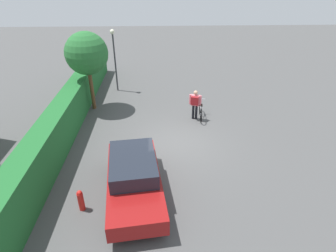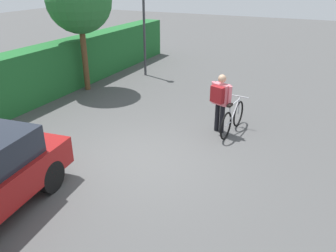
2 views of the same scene
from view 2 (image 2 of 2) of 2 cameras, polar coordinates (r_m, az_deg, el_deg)
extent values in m
plane|color=#4A4A4A|center=(8.08, -4.25, -5.71)|extent=(60.00, 60.00, 0.00)
cylinder|color=black|center=(7.22, -19.07, -8.04)|extent=(0.68, 0.26, 0.66)
torus|color=black|center=(9.87, 11.74, 2.04)|extent=(0.75, 0.11, 0.75)
torus|color=black|center=(9.02, 9.72, 0.03)|extent=(0.75, 0.11, 0.75)
cylinder|color=silver|center=(9.52, 11.26, 2.77)|extent=(0.62, 0.09, 0.54)
cylinder|color=silver|center=(9.17, 10.44, 1.98)|extent=(0.22, 0.05, 0.52)
cylinder|color=silver|center=(9.33, 11.13, 3.82)|extent=(0.74, 0.10, 0.05)
cylinder|color=silver|center=(9.19, 10.13, 0.39)|extent=(0.37, 0.07, 0.05)
cylinder|color=silver|center=(9.78, 11.86, 3.37)|extent=(0.04, 0.04, 0.49)
cube|color=black|center=(8.98, 10.36, 3.47)|extent=(0.23, 0.12, 0.06)
cylinder|color=silver|center=(9.69, 12.00, 4.89)|extent=(0.07, 0.50, 0.03)
cylinder|color=black|center=(9.46, 8.27, 1.50)|extent=(0.13, 0.13, 0.81)
cylinder|color=black|center=(9.37, 9.07, 1.21)|extent=(0.13, 0.13, 0.81)
cube|color=#E5727F|center=(9.17, 8.94, 5.31)|extent=(0.35, 0.51, 0.57)
sphere|color=tan|center=(9.04, 9.11, 7.87)|extent=(0.22, 0.22, 0.22)
cylinder|color=#E5727F|center=(9.33, 7.55, 5.82)|extent=(0.09, 0.09, 0.54)
cylinder|color=#E5727F|center=(9.01, 10.38, 4.95)|extent=(0.09, 0.09, 0.54)
cube|color=maroon|center=(9.04, 8.33, 5.27)|extent=(0.28, 0.41, 0.43)
cylinder|color=#38383D|center=(14.52, -4.01, 15.53)|extent=(0.10, 0.10, 3.65)
cylinder|color=brown|center=(13.00, -13.86, 11.32)|extent=(0.21, 0.21, 2.52)
sphere|color=#276931|center=(12.73, -14.77, 19.82)|extent=(2.26, 2.26, 2.26)
camera|label=1|loc=(7.06, -120.43, 14.45)|focal=29.46mm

